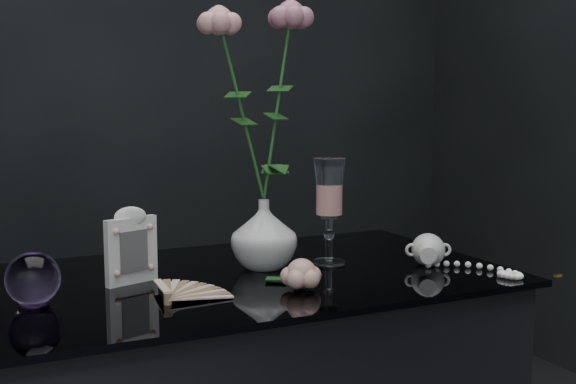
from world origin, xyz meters
name	(u,v)px	position (x,y,z in m)	size (l,w,h in m)	color
vase	(264,234)	(0.08, 0.08, 0.83)	(0.13, 0.13, 0.14)	silver
wine_glass	(329,212)	(0.21, 0.05, 0.87)	(0.07, 0.07, 0.22)	white
picture_frame	(131,245)	(-0.19, 0.07, 0.83)	(0.10, 0.08, 0.14)	white
paperweight	(33,279)	(-0.36, 0.00, 0.81)	(0.09, 0.09, 0.09)	#B082D4
paper_fan	(168,298)	(-0.16, -0.09, 0.77)	(0.22, 0.17, 0.02)	beige
loose_rose	(301,274)	(0.08, -0.10, 0.79)	(0.12, 0.16, 0.06)	#E8A696
pearl_jar	(428,248)	(0.39, -0.04, 0.80)	(0.23, 0.24, 0.07)	silver
roses	(260,91)	(0.07, 0.08, 1.11)	(0.23, 0.10, 0.44)	#FEA39C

